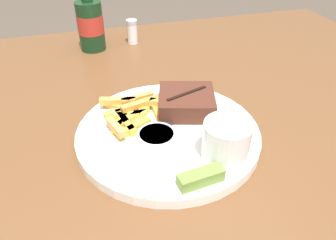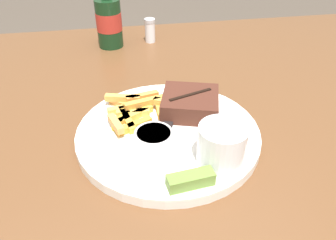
{
  "view_description": "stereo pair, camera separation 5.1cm",
  "coord_description": "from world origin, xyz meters",
  "px_view_note": "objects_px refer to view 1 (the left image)",
  "views": [
    {
      "loc": [
        -0.13,
        -0.43,
        1.09
      ],
      "look_at": [
        0.0,
        0.0,
        0.77
      ],
      "focal_mm": 35.0,
      "sensor_mm": 36.0,
      "label": 1
    },
    {
      "loc": [
        -0.08,
        -0.44,
        1.09
      ],
      "look_at": [
        0.0,
        0.0,
        0.77
      ],
      "focal_mm": 35.0,
      "sensor_mm": 36.0,
      "label": 2
    }
  ],
  "objects_px": {
    "dipping_sauce_cup": "(157,138)",
    "knife_utensil": "(168,114)",
    "coleslaw_cup": "(227,139)",
    "beer_bottle": "(90,23)",
    "fork_utensil": "(120,127)",
    "salt_shaker": "(132,31)",
    "dinner_plate": "(168,134)",
    "steak_portion": "(186,102)",
    "pickle_spear": "(201,178)"
  },
  "relations": [
    {
      "from": "dipping_sauce_cup",
      "to": "knife_utensil",
      "type": "height_order",
      "value": "dipping_sauce_cup"
    },
    {
      "from": "coleslaw_cup",
      "to": "beer_bottle",
      "type": "xyz_separation_m",
      "value": [
        -0.15,
        0.52,
        0.02
      ]
    },
    {
      "from": "fork_utensil",
      "to": "salt_shaker",
      "type": "distance_m",
      "value": 0.42
    },
    {
      "from": "dinner_plate",
      "to": "coleslaw_cup",
      "type": "height_order",
      "value": "coleslaw_cup"
    },
    {
      "from": "dinner_plate",
      "to": "salt_shaker",
      "type": "distance_m",
      "value": 0.44
    },
    {
      "from": "dinner_plate",
      "to": "steak_portion",
      "type": "bearing_deg",
      "value": 44.36
    },
    {
      "from": "knife_utensil",
      "to": "fork_utensil",
      "type": "bearing_deg",
      "value": 120.51
    },
    {
      "from": "dinner_plate",
      "to": "fork_utensil",
      "type": "distance_m",
      "value": 0.08
    },
    {
      "from": "coleslaw_cup",
      "to": "fork_utensil",
      "type": "bearing_deg",
      "value": 140.19
    },
    {
      "from": "steak_portion",
      "to": "pickle_spear",
      "type": "relative_size",
      "value": 1.79
    },
    {
      "from": "fork_utensil",
      "to": "coleslaw_cup",
      "type": "bearing_deg",
      "value": -19.95
    },
    {
      "from": "coleslaw_cup",
      "to": "steak_portion",
      "type": "bearing_deg",
      "value": 96.0
    },
    {
      "from": "coleslaw_cup",
      "to": "fork_utensil",
      "type": "relative_size",
      "value": 0.55
    },
    {
      "from": "dinner_plate",
      "to": "salt_shaker",
      "type": "xyz_separation_m",
      "value": [
        0.03,
        0.44,
        0.02
      ]
    },
    {
      "from": "dinner_plate",
      "to": "coleslaw_cup",
      "type": "relative_size",
      "value": 4.36
    },
    {
      "from": "dipping_sauce_cup",
      "to": "salt_shaker",
      "type": "bearing_deg",
      "value": 83.45
    },
    {
      "from": "fork_utensil",
      "to": "beer_bottle",
      "type": "relative_size",
      "value": 0.65
    },
    {
      "from": "fork_utensil",
      "to": "salt_shaker",
      "type": "bearing_deg",
      "value": 95.64
    },
    {
      "from": "coleslaw_cup",
      "to": "knife_utensil",
      "type": "height_order",
      "value": "coleslaw_cup"
    },
    {
      "from": "coleslaw_cup",
      "to": "pickle_spear",
      "type": "height_order",
      "value": "coleslaw_cup"
    },
    {
      "from": "steak_portion",
      "to": "coleslaw_cup",
      "type": "distance_m",
      "value": 0.14
    },
    {
      "from": "dipping_sauce_cup",
      "to": "knife_utensil",
      "type": "relative_size",
      "value": 0.39
    },
    {
      "from": "dipping_sauce_cup",
      "to": "salt_shaker",
      "type": "distance_m",
      "value": 0.47
    },
    {
      "from": "dipping_sauce_cup",
      "to": "pickle_spear",
      "type": "relative_size",
      "value": 0.9
    },
    {
      "from": "dinner_plate",
      "to": "beer_bottle",
      "type": "height_order",
      "value": "beer_bottle"
    },
    {
      "from": "steak_portion",
      "to": "pickle_spear",
      "type": "xyz_separation_m",
      "value": [
        -0.04,
        -0.18,
        -0.01
      ]
    },
    {
      "from": "coleslaw_cup",
      "to": "dipping_sauce_cup",
      "type": "height_order",
      "value": "coleslaw_cup"
    },
    {
      "from": "dinner_plate",
      "to": "pickle_spear",
      "type": "relative_size",
      "value": 4.56
    },
    {
      "from": "pickle_spear",
      "to": "knife_utensil",
      "type": "relative_size",
      "value": 0.44
    },
    {
      "from": "salt_shaker",
      "to": "pickle_spear",
      "type": "bearing_deg",
      "value": -91.63
    },
    {
      "from": "coleslaw_cup",
      "to": "salt_shaker",
      "type": "height_order",
      "value": "coleslaw_cup"
    },
    {
      "from": "coleslaw_cup",
      "to": "knife_utensil",
      "type": "relative_size",
      "value": 0.46
    },
    {
      "from": "dinner_plate",
      "to": "steak_portion",
      "type": "height_order",
      "value": "steak_portion"
    },
    {
      "from": "coleslaw_cup",
      "to": "fork_utensil",
      "type": "distance_m",
      "value": 0.19
    },
    {
      "from": "coleslaw_cup",
      "to": "fork_utensil",
      "type": "xyz_separation_m",
      "value": [
        -0.14,
        0.12,
        -0.03
      ]
    },
    {
      "from": "dipping_sauce_cup",
      "to": "dinner_plate",
      "type": "bearing_deg",
      "value": 49.76
    },
    {
      "from": "pickle_spear",
      "to": "salt_shaker",
      "type": "distance_m",
      "value": 0.57
    },
    {
      "from": "steak_portion",
      "to": "beer_bottle",
      "type": "distance_m",
      "value": 0.4
    },
    {
      "from": "pickle_spear",
      "to": "beer_bottle",
      "type": "height_order",
      "value": "beer_bottle"
    },
    {
      "from": "dipping_sauce_cup",
      "to": "salt_shaker",
      "type": "relative_size",
      "value": 0.96
    },
    {
      "from": "fork_utensil",
      "to": "knife_utensil",
      "type": "xyz_separation_m",
      "value": [
        0.09,
        0.01,
        0.0
      ]
    },
    {
      "from": "fork_utensil",
      "to": "dinner_plate",
      "type": "bearing_deg",
      "value": -0.0
    },
    {
      "from": "pickle_spear",
      "to": "beer_bottle",
      "type": "xyz_separation_m",
      "value": [
        -0.09,
        0.56,
        0.04
      ]
    },
    {
      "from": "pickle_spear",
      "to": "fork_utensil",
      "type": "height_order",
      "value": "pickle_spear"
    },
    {
      "from": "fork_utensil",
      "to": "beer_bottle",
      "type": "bearing_deg",
      "value": 110.72
    },
    {
      "from": "pickle_spear",
      "to": "beer_bottle",
      "type": "distance_m",
      "value": 0.57
    },
    {
      "from": "pickle_spear",
      "to": "dipping_sauce_cup",
      "type": "bearing_deg",
      "value": 111.23
    },
    {
      "from": "pickle_spear",
      "to": "salt_shaker",
      "type": "relative_size",
      "value": 1.06
    },
    {
      "from": "pickle_spear",
      "to": "steak_portion",
      "type": "bearing_deg",
      "value": 77.26
    },
    {
      "from": "steak_portion",
      "to": "fork_utensil",
      "type": "height_order",
      "value": "steak_portion"
    }
  ]
}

